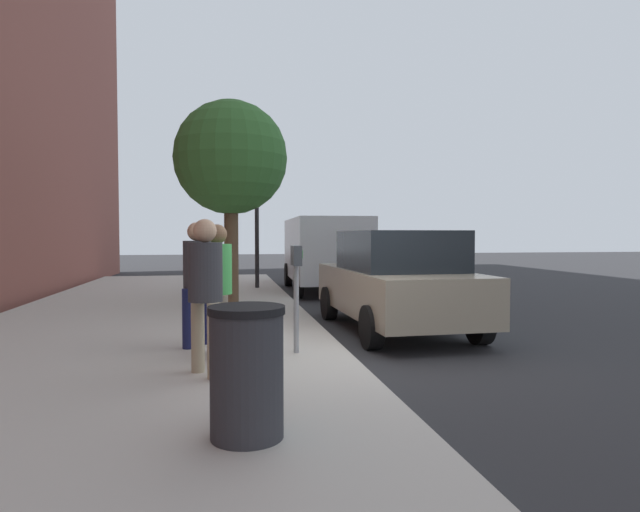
{
  "coord_description": "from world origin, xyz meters",
  "views": [
    {
      "loc": [
        -7.05,
        1.63,
        1.7
      ],
      "look_at": [
        -0.04,
        0.37,
        1.42
      ],
      "focal_mm": 30.16,
      "sensor_mm": 36.0,
      "label": 1
    }
  ],
  "objects_px": {
    "pedestrian_at_meter": "(217,280)",
    "pedestrian_bystander": "(205,284)",
    "trash_bin": "(247,372)",
    "parked_sedan_near": "(396,280)",
    "parking_meter": "(296,276)",
    "parking_officer": "(197,274)",
    "traffic_signal": "(260,205)",
    "parked_van_far": "(324,249)",
    "street_tree": "(231,159)"
  },
  "relations": [
    {
      "from": "parked_van_far",
      "to": "trash_bin",
      "type": "relative_size",
      "value": 5.22
    },
    {
      "from": "parking_officer",
      "to": "parked_van_far",
      "type": "relative_size",
      "value": 0.33
    },
    {
      "from": "parking_officer",
      "to": "street_tree",
      "type": "relative_size",
      "value": 0.38
    },
    {
      "from": "parked_sedan_near",
      "to": "trash_bin",
      "type": "xyz_separation_m",
      "value": [
        -4.95,
        2.81,
        -0.24
      ]
    },
    {
      "from": "pedestrian_bystander",
      "to": "traffic_signal",
      "type": "xyz_separation_m",
      "value": [
        9.76,
        -1.26,
        1.42
      ]
    },
    {
      "from": "pedestrian_at_meter",
      "to": "parking_meter",
      "type": "bearing_deg",
      "value": -15.2
    },
    {
      "from": "traffic_signal",
      "to": "parking_officer",
      "type": "bearing_deg",
      "value": 170.09
    },
    {
      "from": "pedestrian_at_meter",
      "to": "trash_bin",
      "type": "bearing_deg",
      "value": -102.71
    },
    {
      "from": "parking_meter",
      "to": "pedestrian_bystander",
      "type": "bearing_deg",
      "value": 130.07
    },
    {
      "from": "parking_meter",
      "to": "parked_sedan_near",
      "type": "bearing_deg",
      "value": -44.48
    },
    {
      "from": "parking_officer",
      "to": "parking_meter",
      "type": "bearing_deg",
      "value": 13.37
    },
    {
      "from": "parked_sedan_near",
      "to": "street_tree",
      "type": "xyz_separation_m",
      "value": [
        3.4,
        2.81,
        2.53
      ]
    },
    {
      "from": "traffic_signal",
      "to": "parking_meter",
      "type": "bearing_deg",
      "value": 179.19
    },
    {
      "from": "traffic_signal",
      "to": "trash_bin",
      "type": "distance_m",
      "value": 11.86
    },
    {
      "from": "pedestrian_bystander",
      "to": "traffic_signal",
      "type": "distance_m",
      "value": 9.94
    },
    {
      "from": "parking_officer",
      "to": "traffic_signal",
      "type": "height_order",
      "value": "traffic_signal"
    },
    {
      "from": "parked_van_far",
      "to": "traffic_signal",
      "type": "xyz_separation_m",
      "value": [
        -0.14,
        1.92,
        1.32
      ]
    },
    {
      "from": "pedestrian_at_meter",
      "to": "street_tree",
      "type": "xyz_separation_m",
      "value": [
        5.53,
        -0.25,
        2.3
      ]
    },
    {
      "from": "pedestrian_at_meter",
      "to": "street_tree",
      "type": "distance_m",
      "value": 6.0
    },
    {
      "from": "parked_van_far",
      "to": "street_tree",
      "type": "height_order",
      "value": "street_tree"
    },
    {
      "from": "trash_bin",
      "to": "pedestrian_bystander",
      "type": "bearing_deg",
      "value": 10.94
    },
    {
      "from": "parking_meter",
      "to": "parked_sedan_near",
      "type": "distance_m",
      "value": 2.94
    },
    {
      "from": "parking_meter",
      "to": "street_tree",
      "type": "bearing_deg",
      "value": 7.91
    },
    {
      "from": "parked_van_far",
      "to": "traffic_signal",
      "type": "bearing_deg",
      "value": 94.03
    },
    {
      "from": "parking_officer",
      "to": "trash_bin",
      "type": "bearing_deg",
      "value": -41.35
    },
    {
      "from": "pedestrian_bystander",
      "to": "parked_sedan_near",
      "type": "bearing_deg",
      "value": 13.99
    },
    {
      "from": "pedestrian_at_meter",
      "to": "parked_van_far",
      "type": "height_order",
      "value": "parked_van_far"
    },
    {
      "from": "pedestrian_bystander",
      "to": "parking_officer",
      "type": "bearing_deg",
      "value": 66.24
    },
    {
      "from": "pedestrian_at_meter",
      "to": "parked_van_far",
      "type": "xyz_separation_m",
      "value": [
        8.99,
        -3.06,
        0.13
      ]
    },
    {
      "from": "pedestrian_bystander",
      "to": "parked_van_far",
      "type": "distance_m",
      "value": 10.4
    },
    {
      "from": "pedestrian_at_meter",
      "to": "parking_officer",
      "type": "height_order",
      "value": "parking_officer"
    },
    {
      "from": "traffic_signal",
      "to": "trash_bin",
      "type": "bearing_deg",
      "value": 175.65
    },
    {
      "from": "parking_officer",
      "to": "parked_van_far",
      "type": "height_order",
      "value": "parked_van_far"
    },
    {
      "from": "street_tree",
      "to": "traffic_signal",
      "type": "relative_size",
      "value": 1.28
    },
    {
      "from": "trash_bin",
      "to": "parked_sedan_near",
      "type": "bearing_deg",
      "value": -29.61
    },
    {
      "from": "pedestrian_at_meter",
      "to": "trash_bin",
      "type": "xyz_separation_m",
      "value": [
        -2.82,
        -0.25,
        -0.47
      ]
    },
    {
      "from": "street_tree",
      "to": "parking_meter",
      "type": "bearing_deg",
      "value": -172.09
    },
    {
      "from": "pedestrian_at_meter",
      "to": "trash_bin",
      "type": "relative_size",
      "value": 1.67
    },
    {
      "from": "parked_sedan_near",
      "to": "parked_van_far",
      "type": "relative_size",
      "value": 0.84
    },
    {
      "from": "parked_sedan_near",
      "to": "pedestrian_at_meter",
      "type": "bearing_deg",
      "value": 124.85
    },
    {
      "from": "parking_meter",
      "to": "street_tree",
      "type": "xyz_separation_m",
      "value": [
        5.49,
        0.76,
        2.26
      ]
    },
    {
      "from": "pedestrian_bystander",
      "to": "trash_bin",
      "type": "distance_m",
      "value": 2.01
    },
    {
      "from": "parking_meter",
      "to": "parking_officer",
      "type": "xyz_separation_m",
      "value": [
        0.65,
        1.3,
        -0.01
      ]
    },
    {
      "from": "pedestrian_bystander",
      "to": "trash_bin",
      "type": "relative_size",
      "value": 1.71
    },
    {
      "from": "pedestrian_at_meter",
      "to": "pedestrian_bystander",
      "type": "bearing_deg",
      "value": -115.27
    },
    {
      "from": "parked_van_far",
      "to": "trash_bin",
      "type": "height_order",
      "value": "parked_van_far"
    },
    {
      "from": "parking_meter",
      "to": "parking_officer",
      "type": "bearing_deg",
      "value": 63.39
    },
    {
      "from": "pedestrian_bystander",
      "to": "traffic_signal",
      "type": "bearing_deg",
      "value": 52.96
    },
    {
      "from": "parking_meter",
      "to": "traffic_signal",
      "type": "height_order",
      "value": "traffic_signal"
    },
    {
      "from": "parked_van_far",
      "to": "pedestrian_bystander",
      "type": "bearing_deg",
      "value": 162.18
    }
  ]
}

